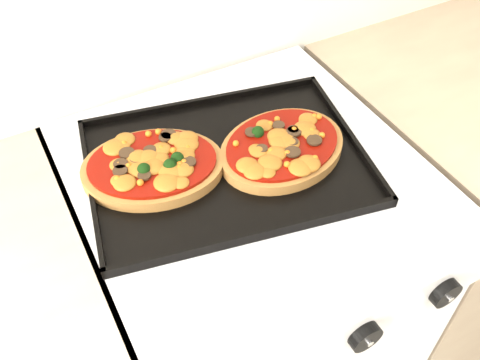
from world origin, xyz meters
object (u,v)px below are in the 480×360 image
baking_tray (226,161)px  pizza_right (282,146)px  stove (245,306)px  pizza_left (153,165)px

baking_tray → pizza_right: (0.10, -0.03, 0.02)m
stove → pizza_right: (0.07, -0.00, 0.48)m
pizza_right → pizza_left: bearing=163.9°
stove → pizza_right: pizza_right is taller
pizza_left → pizza_right: size_ratio=1.02×
pizza_left → pizza_right: (0.22, -0.06, -0.00)m
stove → pizza_left: (-0.15, 0.06, 0.48)m
pizza_right → stove: bearing=179.1°
pizza_left → pizza_right: same height
baking_tray → pizza_left: (-0.12, 0.04, 0.02)m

